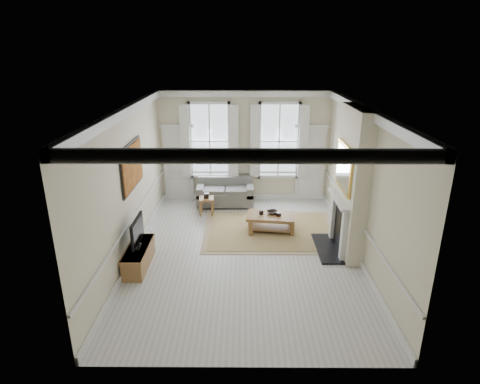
{
  "coord_description": "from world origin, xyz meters",
  "views": [
    {
      "loc": [
        -0.06,
        -8.42,
        4.6
      ],
      "look_at": [
        -0.12,
        0.78,
        1.25
      ],
      "focal_mm": 30.0,
      "sensor_mm": 36.0,
      "label": 1
    }
  ],
  "objects_px": {
    "sofa": "(225,194)",
    "coffee_table": "(271,218)",
    "side_table": "(207,201)",
    "tv_stand": "(139,257)"
  },
  "relations": [
    {
      "from": "side_table",
      "to": "coffee_table",
      "type": "bearing_deg",
      "value": -32.45
    },
    {
      "from": "sofa",
      "to": "tv_stand",
      "type": "height_order",
      "value": "sofa"
    },
    {
      "from": "side_table",
      "to": "coffee_table",
      "type": "xyz_separation_m",
      "value": [
        1.78,
        -1.13,
        -0.02
      ]
    },
    {
      "from": "sofa",
      "to": "tv_stand",
      "type": "relative_size",
      "value": 1.28
    },
    {
      "from": "side_table",
      "to": "coffee_table",
      "type": "height_order",
      "value": "side_table"
    },
    {
      "from": "coffee_table",
      "to": "tv_stand",
      "type": "xyz_separation_m",
      "value": [
        -3.03,
        -1.83,
        -0.14
      ]
    },
    {
      "from": "sofa",
      "to": "tv_stand",
      "type": "xyz_separation_m",
      "value": [
        -1.76,
        -3.74,
        -0.11
      ]
    },
    {
      "from": "side_table",
      "to": "sofa",
      "type": "bearing_deg",
      "value": 56.78
    },
    {
      "from": "sofa",
      "to": "tv_stand",
      "type": "bearing_deg",
      "value": -115.26
    },
    {
      "from": "sofa",
      "to": "coffee_table",
      "type": "relative_size",
      "value": 1.3
    }
  ]
}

